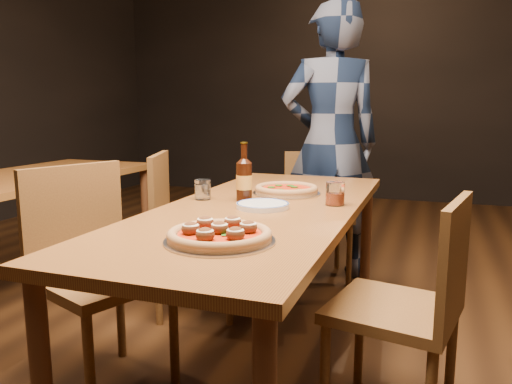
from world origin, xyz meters
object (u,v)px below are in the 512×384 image
(table_left, at_px, (9,190))
(water_glass, at_px, (203,190))
(pizza_meatball, at_px, (220,234))
(chair_main_nw, at_px, (104,277))
(chair_main_sw, at_px, (197,230))
(chair_end, at_px, (318,214))
(pizza_margherita, at_px, (286,190))
(amber_glass, at_px, (335,194))
(diner, at_px, (331,143))
(table_main, at_px, (260,222))
(chair_main_e, at_px, (393,307))
(plate_stack, at_px, (263,205))
(beer_bottle, at_px, (244,181))

(table_left, height_order, water_glass, water_glass)
(table_left, distance_m, pizza_meatball, 1.98)
(chair_main_nw, bearing_deg, chair_main_sw, 21.93)
(chair_end, distance_m, pizza_margherita, 1.01)
(chair_main_nw, relative_size, water_glass, 10.62)
(pizza_meatball, relative_size, amber_glass, 3.49)
(water_glass, height_order, diner, diner)
(table_left, xyz_separation_m, pizza_margherita, (1.72, 0.03, 0.09))
(table_main, bearing_deg, pizza_meatball, -83.36)
(chair_main_e, bearing_deg, table_left, -91.16)
(pizza_meatball, height_order, diner, diner)
(table_main, bearing_deg, diner, 88.68)
(chair_end, relative_size, pizza_meatball, 2.54)
(pizza_margherita, xyz_separation_m, diner, (0.01, 1.03, 0.16))
(pizza_margherita, distance_m, diner, 1.04)
(water_glass, xyz_separation_m, diner, (0.33, 1.30, 0.13))
(plate_stack, relative_size, water_glass, 2.43)
(water_glass, bearing_deg, chair_end, 77.54)
(chair_main_e, xyz_separation_m, water_glass, (-0.88, 0.27, 0.34))
(table_main, bearing_deg, water_glass, 168.26)
(chair_main_e, bearing_deg, amber_glass, -128.75)
(chair_end, bearing_deg, beer_bottle, -116.44)
(chair_main_sw, distance_m, water_glass, 0.59)
(table_main, bearing_deg, chair_main_sw, 137.85)
(chair_end, bearing_deg, water_glass, -125.21)
(water_glass, bearing_deg, chair_main_e, -16.96)
(plate_stack, height_order, diner, diner)
(chair_main_sw, distance_m, plate_stack, 0.83)
(pizza_meatball, height_order, pizza_margherita, pizza_meatball)
(chair_main_nw, xyz_separation_m, water_glass, (0.24, 0.43, 0.31))
(pizza_meatball, distance_m, diner, 1.95)
(pizza_meatball, bearing_deg, pizza_margherita, 92.89)
(table_left, distance_m, chair_end, 1.95)
(table_left, bearing_deg, pizza_margherita, 1.09)
(chair_main_nw, bearing_deg, table_main, -34.61)
(diner, bearing_deg, chair_end, 25.43)
(chair_main_nw, distance_m, chair_main_sw, 0.86)
(chair_main_sw, bearing_deg, chair_main_e, -141.44)
(chair_end, distance_m, pizza_meatball, 1.90)
(table_left, bearing_deg, beer_bottle, -7.52)
(chair_main_sw, bearing_deg, beer_bottle, -152.16)
(chair_end, bearing_deg, pizza_margherita, -109.71)
(table_main, height_order, amber_glass, amber_glass)
(table_left, xyz_separation_m, chair_main_e, (2.28, -0.51, -0.22))
(table_left, height_order, chair_main_sw, chair_main_sw)
(table_main, relative_size, diner, 1.08)
(chair_main_e, bearing_deg, pizza_meatball, -42.64)
(table_left, height_order, amber_glass, amber_glass)
(water_glass, bearing_deg, table_main, -11.74)
(table_main, relative_size, pizza_margherita, 6.06)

